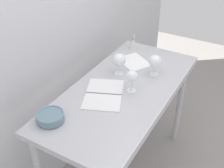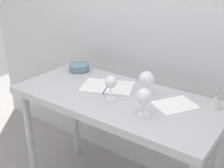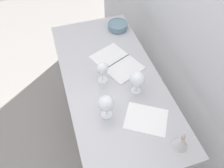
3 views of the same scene
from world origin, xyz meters
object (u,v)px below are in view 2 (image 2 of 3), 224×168
(wine_glass_far_right, at_px, (146,79))
(wine_glass_near_right, at_px, (144,97))
(tasting_sheet_upper, at_px, (175,105))
(decanter_funnel, at_px, (215,101))
(wine_glass_near_center, at_px, (111,83))
(open_notebook, at_px, (108,86))
(tasting_bowl, at_px, (79,67))

(wine_glass_far_right, bearing_deg, wine_glass_near_right, -63.62)
(tasting_sheet_upper, bearing_deg, decanter_funnel, 59.19)
(wine_glass_near_right, height_order, wine_glass_far_right, wine_glass_far_right)
(wine_glass_far_right, bearing_deg, wine_glass_near_center, -129.83)
(wine_glass_near_center, bearing_deg, open_notebook, 133.06)
(decanter_funnel, bearing_deg, wine_glass_near_right, -133.64)
(wine_glass_near_center, relative_size, tasting_bowl, 0.96)
(tasting_sheet_upper, bearing_deg, tasting_bowl, -155.49)
(tasting_bowl, bearing_deg, open_notebook, -19.35)
(wine_glass_far_right, height_order, open_notebook, wine_glass_far_right)
(wine_glass_far_right, height_order, wine_glass_near_center, wine_glass_far_right)
(wine_glass_far_right, xyz_separation_m, decanter_funnel, (0.43, 0.09, -0.07))
(tasting_sheet_upper, xyz_separation_m, tasting_bowl, (-0.89, 0.11, 0.03))
(wine_glass_near_right, bearing_deg, wine_glass_far_right, 116.38)
(decanter_funnel, bearing_deg, wine_glass_far_right, -168.17)
(tasting_bowl, bearing_deg, wine_glass_near_right, -22.75)
(wine_glass_near_right, height_order, tasting_sheet_upper, wine_glass_near_right)
(wine_glass_near_center, bearing_deg, wine_glass_far_right, 50.17)
(wine_glass_far_right, bearing_deg, tasting_sheet_upper, -4.92)
(wine_glass_near_right, bearing_deg, decanter_funnel, 46.36)
(wine_glass_near_right, xyz_separation_m, wine_glass_near_center, (-0.27, 0.05, 0.00))
(open_notebook, bearing_deg, wine_glass_near_center, -70.04)
(wine_glass_near_right, height_order, open_notebook, wine_glass_near_right)
(wine_glass_near_right, relative_size, wine_glass_near_center, 1.02)
(tasting_bowl, relative_size, decanter_funnel, 1.18)
(wine_glass_far_right, distance_m, tasting_sheet_upper, 0.25)
(wine_glass_near_right, height_order, wine_glass_near_center, wine_glass_near_right)
(wine_glass_far_right, relative_size, tasting_sheet_upper, 0.68)
(tasting_sheet_upper, xyz_separation_m, decanter_funnel, (0.21, 0.11, 0.05))
(open_notebook, relative_size, tasting_bowl, 2.56)
(wine_glass_far_right, relative_size, decanter_funnel, 1.19)
(wine_glass_near_center, distance_m, open_notebook, 0.22)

